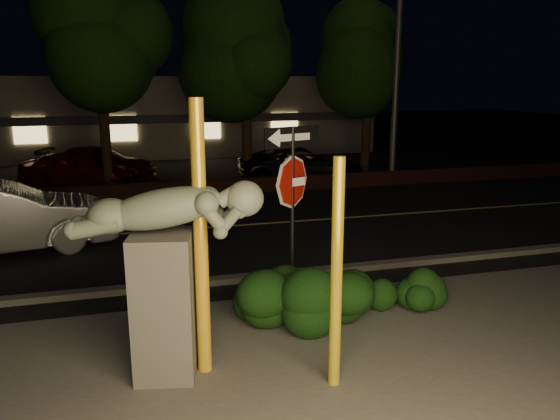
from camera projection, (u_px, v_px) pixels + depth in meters
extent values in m
plane|color=black|center=(189.00, 204.00, 17.27)|extent=(90.00, 90.00, 0.00)
cube|color=#4C4944|center=(284.00, 389.00, 6.96)|extent=(14.00, 6.00, 0.02)
cube|color=black|center=(201.00, 228.00, 14.46)|extent=(80.00, 8.00, 0.01)
cube|color=#D2BC54|center=(201.00, 228.00, 14.45)|extent=(80.00, 0.12, 0.00)
cube|color=#4C4944|center=(229.00, 280.00, 10.60)|extent=(80.00, 0.25, 0.12)
cube|color=#421F15|center=(184.00, 189.00, 18.43)|extent=(40.00, 0.35, 0.50)
cube|color=black|center=(171.00, 170.00, 23.82)|extent=(40.00, 12.00, 0.01)
cube|color=#70665A|center=(158.00, 113.00, 30.85)|extent=(22.00, 10.00, 4.00)
cube|color=#333338|center=(164.00, 119.00, 26.08)|extent=(22.00, 0.20, 0.40)
cube|color=#FFD87F|center=(30.00, 130.00, 24.66)|extent=(1.40, 0.08, 1.20)
cube|color=#FFD87F|center=(122.00, 128.00, 25.70)|extent=(1.40, 0.08, 1.20)
cube|color=#FFD87F|center=(206.00, 126.00, 26.74)|extent=(1.40, 0.08, 1.20)
cube|color=#FFD87F|center=(285.00, 125.00, 27.78)|extent=(1.40, 0.08, 1.20)
cylinder|color=black|center=(105.00, 130.00, 19.12)|extent=(0.36, 0.36, 4.25)
ellipsoid|color=black|center=(96.00, 11.00, 18.20)|extent=(5.20, 5.20, 4.68)
cylinder|color=black|center=(247.00, 131.00, 20.07)|extent=(0.36, 0.36, 4.00)
ellipsoid|color=black|center=(245.00, 26.00, 19.21)|extent=(4.80, 4.80, 4.32)
cylinder|color=black|center=(366.00, 128.00, 21.85)|extent=(0.36, 0.36, 3.90)
ellipsoid|color=black|center=(369.00, 37.00, 21.04)|extent=(4.40, 4.40, 3.96)
cylinder|color=yellow|center=(201.00, 242.00, 6.98)|extent=(0.18, 0.18, 3.65)
cylinder|color=gold|center=(336.00, 276.00, 6.73)|extent=(0.15, 0.15, 2.98)
cylinder|color=black|center=(292.00, 222.00, 9.00)|extent=(0.07, 0.07, 3.12)
cube|color=white|center=(292.00, 182.00, 8.84)|extent=(0.45, 0.18, 0.13)
cube|color=black|center=(293.00, 137.00, 8.67)|extent=(1.01, 0.37, 0.33)
cube|color=white|center=(293.00, 137.00, 8.67)|extent=(0.64, 0.24, 0.13)
cube|color=#4C4944|center=(164.00, 306.00, 7.08)|extent=(0.90, 0.90, 1.96)
sphere|color=slate|center=(245.00, 199.00, 6.82)|extent=(0.46, 0.46, 0.46)
ellipsoid|color=black|center=(287.00, 291.00, 8.82)|extent=(2.11, 1.16, 1.05)
ellipsoid|color=black|center=(323.00, 291.00, 8.64)|extent=(1.87, 1.11, 1.17)
ellipsoid|color=black|center=(411.00, 289.00, 9.09)|extent=(1.35, 0.92, 0.88)
cylinder|color=#4E4E53|center=(399.00, 31.00, 19.46)|extent=(0.22, 0.22, 11.09)
imported|color=#711103|center=(75.00, 168.00, 20.11)|extent=(4.15, 2.68, 1.31)
imported|color=#421208|center=(99.00, 163.00, 21.42)|extent=(4.65, 2.64, 1.27)
imported|color=black|center=(300.00, 165.00, 20.95)|extent=(4.95, 2.61, 1.33)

